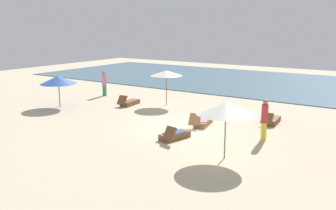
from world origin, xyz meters
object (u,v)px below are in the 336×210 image
lounger_1 (203,122)px  lounger_2 (129,103)px  person_1 (104,83)px  umbrella_3 (58,80)px  umbrella_0 (166,73)px  lounger_0 (174,135)px  umbrella_1 (226,108)px  lounger_3 (272,120)px  person_0 (264,119)px

lounger_1 → lounger_2: bearing=164.7°
person_1 → umbrella_3: bearing=-87.0°
lounger_1 → umbrella_0: bearing=144.1°
umbrella_0 → umbrella_3: 6.82m
umbrella_3 → lounger_0: size_ratio=1.30×
lounger_1 → umbrella_1: bearing=-51.7°
lounger_1 → lounger_2: size_ratio=1.01×
umbrella_0 → lounger_3: 7.50m
person_1 → lounger_2: bearing=-23.1°
umbrella_0 → lounger_3: size_ratio=1.28×
lounger_3 → person_1: 12.83m
umbrella_1 → umbrella_0: bearing=136.6°
umbrella_3 → person_0: size_ratio=1.21×
umbrella_0 → person_0: size_ratio=1.20×
umbrella_0 → umbrella_1: 10.03m
person_1 → lounger_0: bearing=-31.2°
umbrella_0 → umbrella_3: bearing=-141.6°
lounger_2 → person_1: (-3.61, 1.54, 0.75)m
umbrella_3 → person_1: size_ratio=1.24×
umbrella_3 → person_1: umbrella_3 is taller
umbrella_1 → umbrella_3: bearing=168.1°
person_0 → umbrella_0: bearing=153.9°
lounger_0 → lounger_3: 5.83m
lounger_0 → lounger_2: bearing=144.7°
person_0 → person_1: (-13.36, 3.92, -0.05)m
lounger_0 → person_1: bearing=148.8°
umbrella_3 → lounger_2: (3.38, 2.81, -1.55)m
lounger_3 → person_0: 3.15m
umbrella_1 → umbrella_3: umbrella_1 is taller
umbrella_0 → lounger_2: (-1.96, -1.42, -1.90)m
person_0 → lounger_3: bearing=101.1°
lounger_3 → person_1: size_ratio=0.96×
umbrella_3 → lounger_2: 4.66m
umbrella_1 → lounger_2: 10.90m
umbrella_0 → umbrella_3: (-5.34, -4.23, -0.35)m
lounger_3 → lounger_1: bearing=-140.9°
lounger_2 → umbrella_0: bearing=36.0°
umbrella_0 → lounger_2: size_ratio=1.30×
umbrella_0 → umbrella_3: umbrella_0 is taller
umbrella_3 → lounger_1: (9.68, 1.09, -1.55)m
lounger_0 → lounger_2: lounger_0 is taller
umbrella_1 → lounger_2: bearing=149.4°
umbrella_0 → umbrella_1: bearing=-43.4°
umbrella_3 → person_0: umbrella_3 is taller
lounger_0 → lounger_3: bearing=60.8°
umbrella_1 → lounger_3: umbrella_1 is taller
umbrella_1 → lounger_1: 5.11m
umbrella_3 → lounger_1: 9.86m
lounger_0 → person_1: size_ratio=0.96×
lounger_1 → person_0: person_0 is taller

